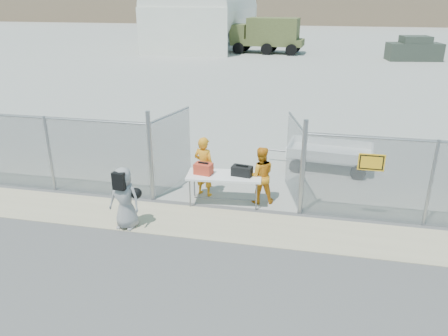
% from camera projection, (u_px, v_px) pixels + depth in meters
% --- Properties ---
extents(ground, '(160.00, 160.00, 0.00)m').
position_uv_depth(ground, '(206.00, 245.00, 9.86)').
color(ground, '#474747').
extents(tarmac_inside, '(160.00, 80.00, 0.01)m').
position_uv_depth(tarmac_inside, '(299.00, 46.00, 48.03)').
color(tarmac_inside, '#9D9D95').
rests_on(tarmac_inside, ground).
extents(dirt_strip, '(44.00, 1.60, 0.01)m').
position_uv_depth(dirt_strip, '(216.00, 224.00, 10.77)').
color(dirt_strip, '#C0B38D').
rests_on(dirt_strip, ground).
extents(chain_link_fence, '(40.00, 0.20, 2.20)m').
position_uv_depth(chain_link_fence, '(224.00, 168.00, 11.27)').
color(chain_link_fence, gray).
rests_on(chain_link_fence, ground).
extents(quonset_hangar, '(9.00, 18.00, 8.00)m').
position_uv_depth(quonset_hangar, '(206.00, 7.00, 46.65)').
color(quonset_hangar, white).
rests_on(quonset_hangar, ground).
extents(folding_table, '(2.04, 1.00, 0.84)m').
position_uv_depth(folding_table, '(224.00, 189.00, 11.70)').
color(folding_table, white).
rests_on(folding_table, ground).
extents(orange_bag, '(0.51, 0.38, 0.29)m').
position_uv_depth(orange_bag, '(203.00, 169.00, 11.55)').
color(orange_bag, red).
rests_on(orange_bag, folding_table).
extents(black_duffel, '(0.57, 0.38, 0.25)m').
position_uv_depth(black_duffel, '(242.00, 171.00, 11.46)').
color(black_duffel, black).
rests_on(black_duffel, folding_table).
extents(security_worker_left, '(0.72, 0.59, 1.71)m').
position_uv_depth(security_worker_left, '(204.00, 167.00, 12.04)').
color(security_worker_left, orange).
rests_on(security_worker_left, ground).
extents(security_worker_right, '(0.90, 0.78, 1.58)m').
position_uv_depth(security_worker_right, '(260.00, 175.00, 11.63)').
color(security_worker_right, orange).
rests_on(security_worker_right, ground).
extents(visitor, '(0.79, 0.55, 1.55)m').
position_uv_depth(visitor, '(125.00, 198.00, 10.36)').
color(visitor, gray).
rests_on(visitor, ground).
extents(utility_trailer, '(3.58, 2.11, 0.83)m').
position_uv_depth(utility_trailer, '(329.00, 156.00, 14.11)').
color(utility_trailer, white).
rests_on(utility_trailer, ground).
extents(military_truck, '(6.96, 3.02, 3.24)m').
position_uv_depth(military_truck, '(268.00, 36.00, 41.31)').
color(military_truck, '#565D2F').
rests_on(military_truck, ground).
extents(parked_vehicle_near, '(4.62, 2.65, 1.97)m').
position_uv_depth(parked_vehicle_near, '(414.00, 49.00, 36.93)').
color(parked_vehicle_near, '#363F35').
rests_on(parked_vehicle_near, ground).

